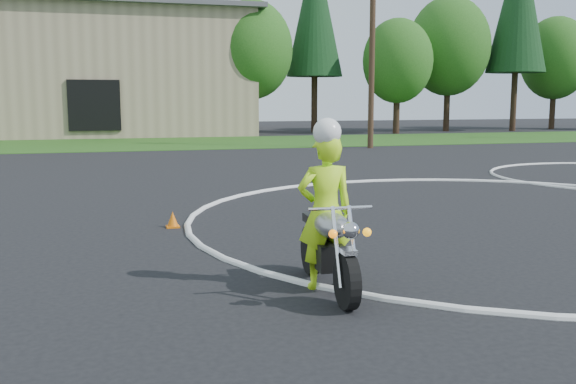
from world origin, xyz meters
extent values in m
cube|color=#1E4714|center=(0.00, 27.00, 0.01)|extent=(120.00, 10.00, 0.02)
torus|color=silver|center=(0.00, 3.00, 0.01)|extent=(12.12, 12.12, 0.12)
cylinder|color=black|center=(-4.77, -1.41, 0.33)|extent=(0.16, 0.66, 0.65)
cylinder|color=black|center=(-4.70, 0.11, 0.33)|extent=(0.16, 0.66, 0.65)
cube|color=black|center=(-4.74, -0.60, 0.44)|extent=(0.33, 0.61, 0.33)
ellipsoid|color=#98989D|center=(-4.75, -0.81, 0.85)|extent=(0.42, 0.71, 0.31)
cube|color=black|center=(-4.72, -0.27, 0.81)|extent=(0.31, 0.67, 0.11)
cylinder|color=white|center=(-4.87, -1.32, 0.71)|extent=(0.07, 0.39, 0.88)
cylinder|color=white|center=(-4.67, -1.33, 0.71)|extent=(0.07, 0.39, 0.88)
cube|color=silver|center=(-4.77, -1.43, 0.68)|extent=(0.16, 0.25, 0.05)
cylinder|color=white|center=(-4.76, -1.14, 1.11)|extent=(0.76, 0.07, 0.04)
sphere|color=silver|center=(-4.78, -1.52, 0.93)|extent=(0.20, 0.20, 0.20)
sphere|color=orange|center=(-4.97, -1.49, 0.89)|extent=(0.10, 0.10, 0.10)
sphere|color=#FF9C0C|center=(-4.58, -1.51, 0.89)|extent=(0.10, 0.10, 0.10)
cylinder|color=white|center=(-4.54, -0.17, 0.33)|extent=(0.13, 0.88, 0.09)
imported|color=#BDFF1A|center=(-4.74, -0.55, 0.97)|extent=(0.72, 0.49, 1.93)
sphere|color=white|center=(-4.74, -0.60, 1.96)|extent=(0.35, 0.35, 0.35)
cone|color=orange|center=(-6.20, 3.84, 0.15)|extent=(0.22, 0.22, 0.30)
cube|color=orange|center=(-6.20, 3.84, 0.01)|extent=(0.24, 0.24, 0.03)
cube|color=black|center=(-8.00, 31.90, 2.00)|extent=(3.00, 0.16, 3.00)
cylinder|color=#382619|center=(2.00, 34.00, 1.62)|extent=(0.44, 0.44, 3.24)
ellipsoid|color=#1E5116|center=(2.00, 34.00, 5.58)|extent=(5.40, 5.40, 6.48)
cylinder|color=#382619|center=(7.00, 36.00, 1.98)|extent=(0.44, 0.44, 3.96)
cone|color=black|center=(7.00, 36.00, 8.63)|extent=(3.96, 3.96, 9.35)
cylinder|color=#382619|center=(12.00, 33.00, 1.44)|extent=(0.44, 0.44, 2.88)
ellipsoid|color=#1E5116|center=(12.00, 33.00, 4.96)|extent=(4.80, 4.80, 5.76)
cylinder|color=#382619|center=(17.00, 35.00, 1.80)|extent=(0.44, 0.44, 3.60)
ellipsoid|color=#1E5116|center=(17.00, 35.00, 6.20)|extent=(6.00, 6.00, 7.20)
cylinder|color=#382619|center=(22.00, 34.00, 2.16)|extent=(0.44, 0.44, 4.32)
cone|color=black|center=(22.00, 34.00, 9.42)|extent=(4.32, 4.32, 10.20)
cylinder|color=#382619|center=(27.00, 36.00, 1.62)|extent=(0.44, 0.44, 3.24)
ellipsoid|color=#1E5116|center=(27.00, 36.00, 5.58)|extent=(5.40, 5.40, 6.48)
cylinder|color=#382619|center=(-2.00, 35.00, 1.44)|extent=(0.44, 0.44, 2.88)
ellipsoid|color=#1E5116|center=(-2.00, 35.00, 4.96)|extent=(4.80, 4.80, 5.76)
cylinder|color=#473321|center=(5.00, 21.00, 5.00)|extent=(0.28, 0.28, 10.00)
camera|label=1|loc=(-7.30, -7.95, 2.35)|focal=40.00mm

